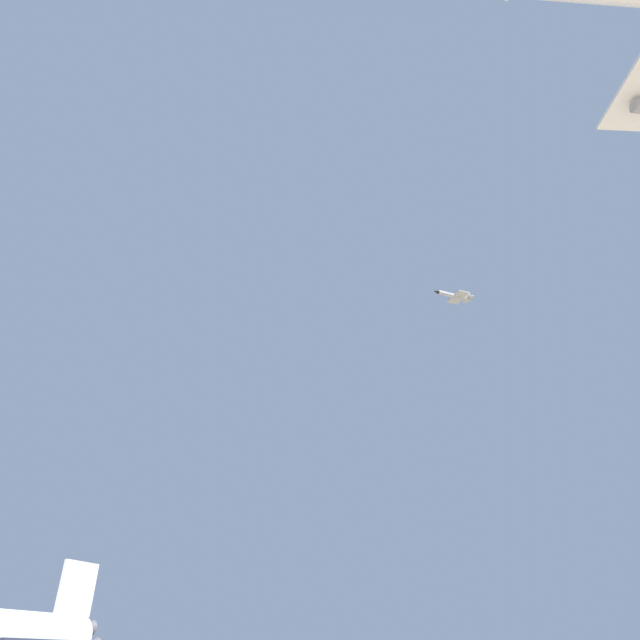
% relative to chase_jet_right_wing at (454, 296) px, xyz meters
% --- Properties ---
extents(chase_jet_right_wing, '(13.51, 12.06, 4.00)m').
position_rel_chase_jet_right_wing_xyz_m(chase_jet_right_wing, '(0.00, 0.00, 0.00)').
color(chase_jet_right_wing, '#999EA3').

